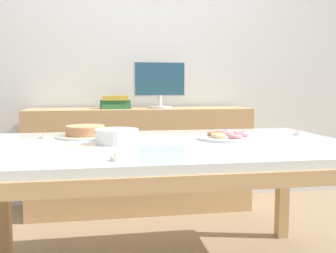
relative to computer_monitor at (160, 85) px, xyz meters
The scene contains 12 objects.
wall_back 0.44m from the computer_monitor, 118.16° to the left, with size 8.00×0.10×2.60m, color silver.
dining_table 1.29m from the computer_monitor, 97.52° to the right, with size 1.88×1.09×0.73m.
sideboard 0.63m from the computer_monitor, behind, with size 1.77×0.44×0.83m.
computer_monitor is the anchor object (origin of this frame).
book_stack 0.39m from the computer_monitor, behind, with size 0.24×0.19×0.10m.
cake_chocolate_round 1.13m from the computer_monitor, 119.83° to the right, with size 0.30×0.30×0.06m.
pastry_platter 1.19m from the computer_monitor, 80.91° to the right, with size 0.30×0.30×0.04m.
plate_stack 1.29m from the computer_monitor, 107.84° to the right, with size 0.21×0.21×0.07m.
tealight_centre 1.27m from the computer_monitor, 128.15° to the right, with size 0.04×0.04×0.04m.
tealight_left_edge 1.26m from the computer_monitor, 59.02° to the right, with size 0.04×0.04×0.04m.
tealight_near_cakes 0.96m from the computer_monitor, 76.63° to the right, with size 0.04×0.04×0.04m.
tealight_near_front 1.71m from the computer_monitor, 103.98° to the right, with size 0.04×0.04×0.04m.
Camera 1 is at (-0.28, -1.78, 1.00)m, focal length 40.00 mm.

